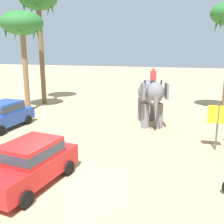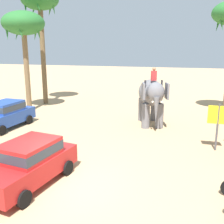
{
  "view_description": "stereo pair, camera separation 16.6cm",
  "coord_description": "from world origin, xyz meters",
  "px_view_note": "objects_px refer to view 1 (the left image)",
  "views": [
    {
      "loc": [
        4.37,
        -8.52,
        5.13
      ],
      "look_at": [
        0.63,
        5.44,
        1.6
      ],
      "focal_mm": 43.33,
      "sensor_mm": 36.0,
      "label": 1
    },
    {
      "loc": [
        4.53,
        -8.48,
        5.13
      ],
      "look_at": [
        0.63,
        5.44,
        1.6
      ],
      "focal_mm": 43.33,
      "sensor_mm": 36.0,
      "label": 2
    }
  ],
  "objects_px": {
    "car_sedan_foreground": "(31,162)",
    "palm_tree_behind_elephant": "(22,26)",
    "car_parked_far_side": "(4,114)",
    "elephant_with_mahout": "(151,96)",
    "palm_tree_left_of_road": "(38,4)",
    "signboard_yellow": "(218,118)"
  },
  "relations": [
    {
      "from": "palm_tree_left_of_road",
      "to": "palm_tree_behind_elephant",
      "type": "bearing_deg",
      "value": -85.92
    },
    {
      "from": "palm_tree_left_of_road",
      "to": "signboard_yellow",
      "type": "xyz_separation_m",
      "value": [
        14.02,
        -8.02,
        -6.92
      ]
    },
    {
      "from": "signboard_yellow",
      "to": "car_parked_far_side",
      "type": "bearing_deg",
      "value": 177.84
    },
    {
      "from": "palm_tree_left_of_road",
      "to": "car_sedan_foreground",
      "type": "bearing_deg",
      "value": -63.02
    },
    {
      "from": "car_parked_far_side",
      "to": "elephant_with_mahout",
      "type": "distance_m",
      "value": 9.51
    },
    {
      "from": "car_parked_far_side",
      "to": "palm_tree_left_of_road",
      "type": "bearing_deg",
      "value": 100.03
    },
    {
      "from": "car_sedan_foreground",
      "to": "car_parked_far_side",
      "type": "xyz_separation_m",
      "value": [
        -5.59,
        6.06,
        0.0
      ]
    },
    {
      "from": "palm_tree_left_of_road",
      "to": "signboard_yellow",
      "type": "distance_m",
      "value": 17.57
    },
    {
      "from": "car_sedan_foreground",
      "to": "palm_tree_behind_elephant",
      "type": "height_order",
      "value": "palm_tree_behind_elephant"
    },
    {
      "from": "car_parked_far_side",
      "to": "elephant_with_mahout",
      "type": "bearing_deg",
      "value": 19.61
    },
    {
      "from": "elephant_with_mahout",
      "to": "palm_tree_behind_elephant",
      "type": "xyz_separation_m",
      "value": [
        -10.02,
        1.34,
        4.63
      ]
    },
    {
      "from": "car_parked_far_side",
      "to": "palm_tree_behind_elephant",
      "type": "xyz_separation_m",
      "value": [
        -1.12,
        4.51,
        5.69
      ]
    },
    {
      "from": "car_sedan_foreground",
      "to": "palm_tree_behind_elephant",
      "type": "distance_m",
      "value": 13.75
    },
    {
      "from": "palm_tree_behind_elephant",
      "to": "car_parked_far_side",
      "type": "bearing_deg",
      "value": -76.1
    },
    {
      "from": "palm_tree_behind_elephant",
      "to": "car_sedan_foreground",
      "type": "bearing_deg",
      "value": -57.62
    },
    {
      "from": "car_sedan_foreground",
      "to": "palm_tree_left_of_road",
      "type": "bearing_deg",
      "value": 116.98
    },
    {
      "from": "car_sedan_foreground",
      "to": "signboard_yellow",
      "type": "height_order",
      "value": "signboard_yellow"
    },
    {
      "from": "car_sedan_foreground",
      "to": "palm_tree_behind_elephant",
      "type": "relative_size",
      "value": 0.56
    },
    {
      "from": "car_parked_far_side",
      "to": "palm_tree_left_of_road",
      "type": "distance_m",
      "value": 10.84
    },
    {
      "from": "elephant_with_mahout",
      "to": "palm_tree_left_of_road",
      "type": "xyz_separation_m",
      "value": [
        -10.24,
        4.36,
        6.62
      ]
    },
    {
      "from": "car_parked_far_side",
      "to": "signboard_yellow",
      "type": "distance_m",
      "value": 12.72
    },
    {
      "from": "car_sedan_foreground",
      "to": "palm_tree_left_of_road",
      "type": "distance_m",
      "value": 17.08
    }
  ]
}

